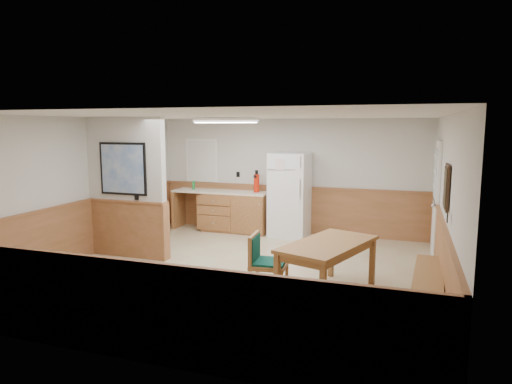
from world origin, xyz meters
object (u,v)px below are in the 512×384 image
(refrigerator, at_px, (290,195))
(dining_table, at_px, (328,249))
(dining_chair, at_px, (262,259))
(dining_bench, at_px, (428,279))
(soap_bottle, at_px, (194,185))
(fire_extinguisher, at_px, (257,183))

(refrigerator, height_order, dining_table, refrigerator)
(dining_chair, bearing_deg, dining_bench, 2.87)
(refrigerator, bearing_deg, dining_table, -64.07)
(dining_chair, xyz_separation_m, soap_bottle, (-2.79, 3.50, 0.50))
(refrigerator, relative_size, dining_chair, 2.10)
(dining_chair, distance_m, soap_bottle, 4.51)
(dining_bench, bearing_deg, fire_extinguisher, 140.36)
(fire_extinguisher, bearing_deg, dining_table, -74.39)
(dining_table, distance_m, soap_bottle, 4.92)
(fire_extinguisher, bearing_deg, refrigerator, -24.38)
(fire_extinguisher, height_order, soap_bottle, fire_extinguisher)
(dining_table, bearing_deg, dining_bench, 21.35)
(dining_bench, height_order, fire_extinguisher, fire_extinguisher)
(dining_bench, bearing_deg, soap_bottle, 150.54)
(dining_table, xyz_separation_m, dining_bench, (1.32, 0.06, -0.31))
(refrigerator, distance_m, dining_bench, 4.16)
(refrigerator, bearing_deg, dining_bench, -46.67)
(dining_chair, bearing_deg, soap_bottle, 123.70)
(dining_bench, relative_size, soap_bottle, 8.68)
(soap_bottle, bearing_deg, fire_extinguisher, 0.56)
(dining_chair, bearing_deg, dining_table, 10.43)
(dining_bench, relative_size, dining_chair, 1.97)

